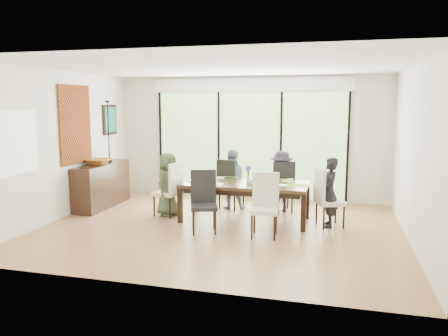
% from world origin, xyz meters
% --- Properties ---
extents(floor, '(6.00, 5.00, 0.01)m').
position_xyz_m(floor, '(0.00, 0.00, -0.01)').
color(floor, brown).
rests_on(floor, ground).
extents(ceiling, '(6.00, 5.00, 0.01)m').
position_xyz_m(ceiling, '(0.00, 0.00, 2.71)').
color(ceiling, white).
rests_on(ceiling, wall_back).
extents(wall_back, '(6.00, 0.02, 2.70)m').
position_xyz_m(wall_back, '(0.00, 2.51, 1.35)').
color(wall_back, silver).
rests_on(wall_back, floor).
extents(wall_front, '(6.00, 0.02, 2.70)m').
position_xyz_m(wall_front, '(0.00, -2.51, 1.35)').
color(wall_front, silver).
rests_on(wall_front, floor).
extents(wall_left, '(0.02, 5.00, 2.70)m').
position_xyz_m(wall_left, '(-3.01, 0.00, 1.35)').
color(wall_left, silver).
rests_on(wall_left, floor).
extents(wall_right, '(0.02, 5.00, 2.70)m').
position_xyz_m(wall_right, '(3.01, 0.00, 1.35)').
color(wall_right, beige).
rests_on(wall_right, floor).
extents(glass_doors, '(4.20, 0.02, 2.30)m').
position_xyz_m(glass_doors, '(0.00, 2.47, 1.20)').
color(glass_doors, '#598C3F').
rests_on(glass_doors, wall_back).
extents(blinds_header, '(4.40, 0.06, 0.28)m').
position_xyz_m(blinds_header, '(0.00, 2.46, 2.50)').
color(blinds_header, white).
rests_on(blinds_header, wall_back).
extents(mullion_a, '(0.05, 0.04, 2.30)m').
position_xyz_m(mullion_a, '(-2.10, 2.46, 1.20)').
color(mullion_a, black).
rests_on(mullion_a, wall_back).
extents(mullion_b, '(0.05, 0.04, 2.30)m').
position_xyz_m(mullion_b, '(-0.70, 2.46, 1.20)').
color(mullion_b, black).
rests_on(mullion_b, wall_back).
extents(mullion_c, '(0.05, 0.04, 2.30)m').
position_xyz_m(mullion_c, '(0.70, 2.46, 1.20)').
color(mullion_c, black).
rests_on(mullion_c, wall_back).
extents(mullion_d, '(0.05, 0.04, 2.30)m').
position_xyz_m(mullion_d, '(2.10, 2.46, 1.20)').
color(mullion_d, black).
rests_on(mullion_d, wall_back).
extents(side_window, '(0.02, 0.90, 1.00)m').
position_xyz_m(side_window, '(-2.97, -1.20, 1.50)').
color(side_window, '#8CAD7F').
rests_on(side_window, wall_left).
extents(deck, '(6.00, 1.80, 0.10)m').
position_xyz_m(deck, '(0.00, 3.40, -0.05)').
color(deck, brown).
rests_on(deck, ground).
extents(rail_top, '(6.00, 0.08, 0.06)m').
position_xyz_m(rail_top, '(0.00, 4.20, 0.55)').
color(rail_top, brown).
rests_on(rail_top, deck).
extents(foliage_left, '(3.20, 3.20, 3.20)m').
position_xyz_m(foliage_left, '(-1.80, 5.20, 1.44)').
color(foliage_left, '#14380F').
rests_on(foliage_left, ground).
extents(foliage_mid, '(4.00, 4.00, 4.00)m').
position_xyz_m(foliage_mid, '(0.40, 5.80, 1.80)').
color(foliage_mid, '#14380F').
rests_on(foliage_mid, ground).
extents(foliage_right, '(2.80, 2.80, 2.80)m').
position_xyz_m(foliage_right, '(2.20, 5.00, 1.26)').
color(foliage_right, '#14380F').
rests_on(foliage_right, ground).
extents(foliage_far, '(3.60, 3.60, 3.60)m').
position_xyz_m(foliage_far, '(-0.60, 6.50, 1.62)').
color(foliage_far, '#14380F').
rests_on(foliage_far, ground).
extents(table_top, '(2.23, 1.02, 0.06)m').
position_xyz_m(table_top, '(0.30, 0.57, 0.67)').
color(table_top, black).
rests_on(table_top, floor).
extents(table_apron, '(2.04, 0.84, 0.09)m').
position_xyz_m(table_apron, '(0.30, 0.57, 0.58)').
color(table_apron, black).
rests_on(table_apron, floor).
extents(table_leg_fl, '(0.08, 0.08, 0.64)m').
position_xyz_m(table_leg_fl, '(-0.78, 0.14, 0.32)').
color(table_leg_fl, black).
rests_on(table_leg_fl, floor).
extents(table_leg_fr, '(0.08, 0.08, 0.64)m').
position_xyz_m(table_leg_fr, '(1.38, 0.14, 0.32)').
color(table_leg_fr, black).
rests_on(table_leg_fr, floor).
extents(table_leg_bl, '(0.08, 0.08, 0.64)m').
position_xyz_m(table_leg_bl, '(-0.78, 1.00, 0.32)').
color(table_leg_bl, black).
rests_on(table_leg_bl, floor).
extents(table_leg_br, '(0.08, 0.08, 0.64)m').
position_xyz_m(table_leg_br, '(1.38, 1.00, 0.32)').
color(table_leg_br, black).
rests_on(table_leg_br, floor).
extents(chair_left_end, '(0.50, 0.50, 1.02)m').
position_xyz_m(chair_left_end, '(-1.20, 0.57, 0.51)').
color(chair_left_end, white).
rests_on(chair_left_end, floor).
extents(chair_right_end, '(0.56, 0.56, 1.02)m').
position_xyz_m(chair_right_end, '(1.80, 0.57, 0.51)').
color(chair_right_end, silver).
rests_on(chair_right_end, floor).
extents(chair_far_left, '(0.54, 0.54, 1.02)m').
position_xyz_m(chair_far_left, '(-0.15, 1.42, 0.51)').
color(chair_far_left, black).
rests_on(chair_far_left, floor).
extents(chair_far_right, '(0.55, 0.55, 1.02)m').
position_xyz_m(chair_far_right, '(0.85, 1.42, 0.51)').
color(chair_far_right, black).
rests_on(chair_far_right, floor).
extents(chair_near_left, '(0.55, 0.55, 1.02)m').
position_xyz_m(chair_near_left, '(-0.20, -0.30, 0.51)').
color(chair_near_left, black).
rests_on(chair_near_left, floor).
extents(chair_near_right, '(0.46, 0.46, 1.02)m').
position_xyz_m(chair_near_right, '(0.80, -0.30, 0.51)').
color(chair_near_right, silver).
rests_on(chair_near_right, floor).
extents(person_left_end, '(0.48, 0.63, 1.20)m').
position_xyz_m(person_left_end, '(-1.18, 0.57, 0.60)').
color(person_left_end, '#3D4F34').
rests_on(person_left_end, floor).
extents(person_right_end, '(0.44, 0.61, 1.20)m').
position_xyz_m(person_right_end, '(1.78, 0.57, 0.60)').
color(person_right_end, black).
rests_on(person_right_end, floor).
extents(person_far_left, '(0.62, 0.45, 1.20)m').
position_xyz_m(person_far_left, '(-0.15, 1.40, 0.60)').
color(person_far_left, slate).
rests_on(person_far_left, floor).
extents(person_far_right, '(0.63, 0.47, 1.20)m').
position_xyz_m(person_far_right, '(0.85, 1.40, 0.60)').
color(person_far_right, '#241E2D').
rests_on(person_far_right, floor).
extents(placemat_left, '(0.41, 0.30, 0.01)m').
position_xyz_m(placemat_left, '(-0.65, 0.57, 0.70)').
color(placemat_left, '#9FBB42').
rests_on(placemat_left, table_top).
extents(placemat_right, '(0.41, 0.30, 0.01)m').
position_xyz_m(placemat_right, '(1.25, 0.57, 0.70)').
color(placemat_right, olive).
rests_on(placemat_right, table_top).
extents(placemat_far_l, '(0.41, 0.30, 0.01)m').
position_xyz_m(placemat_far_l, '(-0.15, 0.97, 0.70)').
color(placemat_far_l, '#77A83C').
rests_on(placemat_far_l, table_top).
extents(placemat_far_r, '(0.41, 0.30, 0.01)m').
position_xyz_m(placemat_far_r, '(0.85, 0.97, 0.70)').
color(placemat_far_r, '#8DAE3E').
rests_on(placemat_far_r, table_top).
extents(placemat_paper, '(0.41, 0.30, 0.01)m').
position_xyz_m(placemat_paper, '(-0.25, 0.27, 0.70)').
color(placemat_paper, white).
rests_on(placemat_paper, table_top).
extents(tablet_far_l, '(0.24, 0.17, 0.01)m').
position_xyz_m(tablet_far_l, '(-0.05, 0.92, 0.71)').
color(tablet_far_l, black).
rests_on(tablet_far_l, table_top).
extents(tablet_far_r, '(0.22, 0.16, 0.01)m').
position_xyz_m(tablet_far_r, '(0.80, 0.92, 0.71)').
color(tablet_far_r, black).
rests_on(tablet_far_r, table_top).
extents(papers, '(0.28, 0.20, 0.00)m').
position_xyz_m(papers, '(1.00, 0.52, 0.70)').
color(papers, white).
rests_on(papers, table_top).
extents(platter_base, '(0.24, 0.24, 0.02)m').
position_xyz_m(platter_base, '(-0.25, 0.27, 0.71)').
color(platter_base, white).
rests_on(platter_base, table_top).
extents(platter_snacks, '(0.19, 0.19, 0.01)m').
position_xyz_m(platter_snacks, '(-0.25, 0.27, 0.73)').
color(platter_snacks, '#C17016').
rests_on(platter_snacks, table_top).
extents(vase, '(0.07, 0.07, 0.11)m').
position_xyz_m(vase, '(0.35, 0.62, 0.75)').
color(vase, silver).
rests_on(vase, table_top).
extents(hyacinth_stems, '(0.04, 0.04, 0.15)m').
position_xyz_m(hyacinth_stems, '(0.35, 0.62, 0.86)').
color(hyacinth_stems, '#337226').
rests_on(hyacinth_stems, table_top).
extents(hyacinth_blooms, '(0.10, 0.10, 0.10)m').
position_xyz_m(hyacinth_blooms, '(0.35, 0.62, 0.96)').
color(hyacinth_blooms, '#534AB9').
rests_on(hyacinth_blooms, table_top).
extents(laptop, '(0.36, 0.34, 0.02)m').
position_xyz_m(laptop, '(-0.55, 0.47, 0.71)').
color(laptop, silver).
rests_on(laptop, table_top).
extents(cup_a, '(0.16, 0.16, 0.09)m').
position_xyz_m(cup_a, '(-0.40, 0.72, 0.74)').
color(cup_a, white).
rests_on(cup_a, table_top).
extents(cup_b, '(0.13, 0.13, 0.09)m').
position_xyz_m(cup_b, '(0.45, 0.47, 0.74)').
color(cup_b, white).
rests_on(cup_b, table_top).
extents(cup_c, '(0.15, 0.15, 0.09)m').
position_xyz_m(cup_c, '(1.10, 0.67, 0.74)').
color(cup_c, white).
rests_on(cup_c, table_top).
extents(book, '(0.17, 0.22, 0.02)m').
position_xyz_m(book, '(0.55, 0.62, 0.70)').
color(book, white).
rests_on(book, table_top).
extents(sideboard, '(0.44, 1.58, 0.89)m').
position_xyz_m(sideboard, '(-2.76, 0.90, 0.44)').
color(sideboard, black).
rests_on(sideboard, floor).
extents(bowl, '(0.47, 0.47, 0.11)m').
position_xyz_m(bowl, '(-2.76, 0.80, 0.95)').
color(bowl, '#935520').
rests_on(bowl, sideboard).
extents(candlestick_base, '(0.10, 0.10, 0.04)m').
position_xyz_m(candlestick_base, '(-2.76, 1.25, 0.91)').
color(candlestick_base, black).
rests_on(candlestick_base, sideboard).
extents(candlestick_shaft, '(0.02, 0.02, 1.24)m').
position_xyz_m(candlestick_shaft, '(-2.76, 1.25, 1.53)').
color(candlestick_shaft, black).
rests_on(candlestick_shaft, sideboard).
extents(candlestick_pan, '(0.10, 0.10, 0.03)m').
position_xyz_m(candlestick_pan, '(-2.76, 1.25, 2.14)').
color(candlestick_pan, black).
rests_on(candlestick_pan, sideboard).
extents(candle, '(0.04, 0.04, 0.10)m').
position_xyz_m(candle, '(-2.76, 1.25, 2.20)').
color(candle, silver).
rests_on(candle, sideboard).
extents(tapestry, '(0.02, 1.00, 1.50)m').
position_xyz_m(tapestry, '(-2.97, 0.40, 1.70)').
color(tapestry, '#933915').
rests_on(tapestry, wall_left).
extents(art_frame, '(0.03, 0.55, 0.65)m').
position_xyz_m(art_frame, '(-2.97, 1.70, 1.75)').
color(art_frame, black).
rests_on(art_frame, wall_left).
extents(art_canvas, '(0.01, 0.45, 0.55)m').
position_xyz_m(art_canvas, '(-2.95, 1.70, 1.75)').
color(art_canvas, '#184C4F').
rests_on(art_canvas, wall_left).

